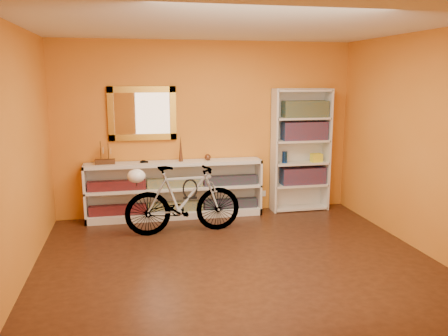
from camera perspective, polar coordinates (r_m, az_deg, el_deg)
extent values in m
cube|color=black|center=(5.34, 1.56, -11.55)|extent=(4.50, 4.00, 0.01)
cube|color=silver|center=(4.96, 1.73, 17.49)|extent=(4.50, 4.00, 0.01)
cube|color=orange|center=(6.94, -2.20, 4.90)|extent=(4.50, 0.01, 2.60)
cube|color=orange|center=(4.98, -24.51, 1.39)|extent=(0.01, 4.00, 2.60)
cube|color=orange|center=(5.92, 23.40, 2.89)|extent=(0.01, 4.00, 2.60)
cube|color=#98691B|center=(6.78, -10.15, 6.71)|extent=(0.98, 0.06, 0.78)
cube|color=silver|center=(7.31, 4.87, -3.19)|extent=(0.09, 0.02, 0.09)
cube|color=black|center=(6.88, -6.06, -4.81)|extent=(2.50, 0.13, 0.14)
cube|color=navy|center=(6.79, -6.12, -1.85)|extent=(2.50, 0.13, 0.14)
imported|color=black|center=(6.72, -9.93, 0.66)|extent=(0.00, 0.00, 0.00)
cone|color=brown|center=(6.73, -5.42, 2.39)|extent=(0.06, 0.06, 0.37)
sphere|color=brown|center=(6.81, -2.04, 1.35)|extent=(0.10, 0.10, 0.10)
cube|color=maroon|center=(7.30, 9.79, -0.95)|extent=(0.70, 0.22, 0.26)
cube|color=maroon|center=(7.19, 9.98, 4.60)|extent=(0.70, 0.22, 0.28)
cube|color=#194859|center=(7.16, 10.07, 7.26)|extent=(0.70, 0.22, 0.25)
cylinder|color=#153C94|center=(7.12, 7.58, 1.35)|extent=(0.08, 0.08, 0.18)
cube|color=maroon|center=(7.10, 8.08, 6.93)|extent=(0.14, 0.14, 0.16)
cube|color=yellow|center=(7.29, 11.45, 1.26)|extent=(0.18, 0.13, 0.13)
imported|color=silver|center=(6.13, -5.09, -3.92)|extent=(0.50, 1.60, 0.93)
ellipsoid|color=white|center=(5.98, -10.88, -0.98)|extent=(0.24, 0.23, 0.18)
torus|color=black|center=(6.11, -4.26, -2.60)|extent=(0.20, 0.02, 0.20)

